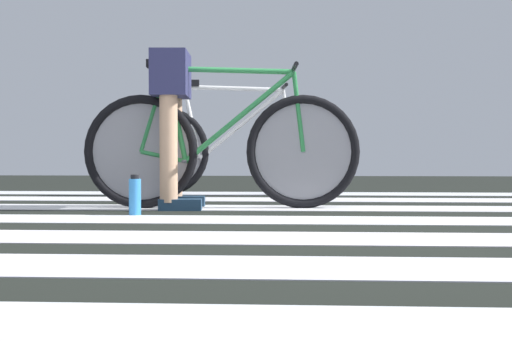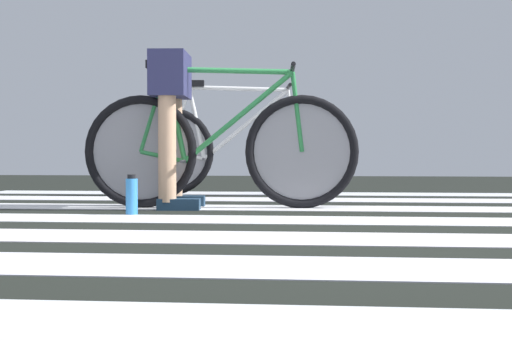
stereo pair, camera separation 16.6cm
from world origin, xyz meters
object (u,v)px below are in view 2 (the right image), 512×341
at_px(bicycle_1_of_2, 220,147).
at_px(bicycle_2_of_2, 232,148).
at_px(cyclist_1_of_2, 171,108).
at_px(water_bottle, 132,196).

bearing_deg(bicycle_1_of_2, bicycle_2_of_2, 90.40).
distance_m(bicycle_1_of_2, cyclist_1_of_2, 0.40).
bearing_deg(bicycle_1_of_2, cyclist_1_of_2, -180.00).
bearing_deg(water_bottle, bicycle_2_of_2, 78.99).
distance_m(cyclist_1_of_2, water_bottle, 0.73).
relative_size(cyclist_1_of_2, water_bottle, 4.26).
distance_m(bicycle_1_of_2, bicycle_2_of_2, 1.28).
height_order(bicycle_1_of_2, cyclist_1_of_2, cyclist_1_of_2).
xyz_separation_m(cyclist_1_of_2, water_bottle, (-0.12, -0.49, -0.53)).
bearing_deg(bicycle_2_of_2, water_bottle, -107.46).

